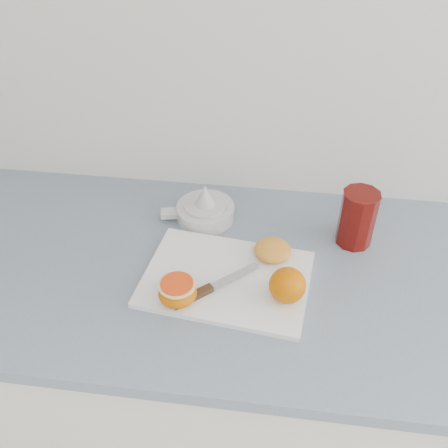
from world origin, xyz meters
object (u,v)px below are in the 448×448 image
cutting_board (226,279)px  red_tumbler (357,220)px  half_orange (178,292)px  citrus_juicer (205,209)px  counter (277,389)px

cutting_board → red_tumbler: bearing=31.2°
half_orange → citrus_juicer: citrus_juicer is taller
cutting_board → counter: bearing=19.0°
red_tumbler → citrus_juicer: bearing=173.2°
counter → red_tumbler: red_tumbler is taller
half_orange → counter: bearing=29.0°
counter → half_orange: 0.54m
red_tumbler → counter: bearing=-139.1°
counter → half_orange: bearing=-151.0°
citrus_juicer → cutting_board: bearing=-68.9°
cutting_board → red_tumbler: size_ratio=2.53×
cutting_board → half_orange: (-0.09, -0.08, 0.03)m
cutting_board → citrus_juicer: size_ratio=1.92×
cutting_board → citrus_juicer: bearing=111.1°
counter → half_orange: size_ratio=30.16×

